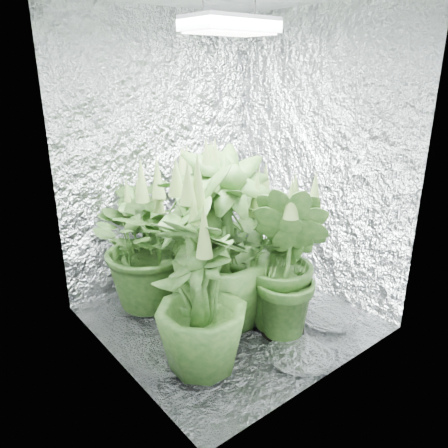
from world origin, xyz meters
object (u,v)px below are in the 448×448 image
at_px(plant_c, 201,226).
at_px(plant_f, 197,262).
at_px(plant_d, 202,298).
at_px(plant_b, 146,244).
at_px(grow_lamp, 230,25).
at_px(plant_h, 222,244).
at_px(plant_e, 255,247).
at_px(circulation_fan, 249,253).
at_px(plant_a, 150,240).
at_px(plant_g, 286,262).

xyz_separation_m(plant_c, plant_f, (-0.47, -0.61, 0.06)).
bearing_deg(plant_d, plant_b, 78.21).
distance_m(plant_c, plant_d, 1.02).
bearing_deg(plant_c, grow_lamp, -105.32).
distance_m(plant_c, plant_h, 0.58).
height_order(plant_f, plant_h, plant_h).
height_order(plant_d, plant_h, plant_h).
bearing_deg(plant_e, plant_f, -172.50).
bearing_deg(plant_c, circulation_fan, -6.15).
height_order(plant_a, plant_c, plant_c).
relative_size(plant_c, plant_d, 1.10).
relative_size(grow_lamp, plant_h, 0.41).
bearing_deg(plant_d, plant_h, 38.12).
height_order(grow_lamp, plant_g, grow_lamp).
relative_size(plant_c, circulation_fan, 2.84).
bearing_deg(plant_g, plant_a, 119.36).
xyz_separation_m(grow_lamp, plant_g, (0.16, -0.35, -1.33)).
relative_size(plant_b, plant_h, 0.72).
bearing_deg(plant_g, plant_e, 83.77).
distance_m(plant_a, circulation_fan, 0.95).
height_order(grow_lamp, plant_d, grow_lamp).
bearing_deg(plant_f, circulation_fan, 31.64).
distance_m(plant_e, plant_g, 0.31).
height_order(plant_g, circulation_fan, plant_g).
relative_size(plant_c, plant_h, 0.89).
bearing_deg(plant_h, plant_e, -2.85).
relative_size(plant_c, plant_f, 0.92).
bearing_deg(plant_a, plant_f, -92.07).
xyz_separation_m(grow_lamp, plant_f, (-0.33, -0.11, -1.27)).
bearing_deg(circulation_fan, plant_g, -105.97).
distance_m(grow_lamp, plant_d, 1.48).
xyz_separation_m(plant_a, plant_e, (0.50, -0.52, -0.01)).
bearing_deg(plant_d, plant_f, 58.90).
distance_m(plant_g, plant_h, 0.41).
bearing_deg(plant_a, plant_e, -46.07).
relative_size(plant_a, plant_b, 1.19).
height_order(plant_b, plant_h, plant_h).
distance_m(plant_f, plant_h, 0.26).
height_order(plant_a, plant_e, plant_a).
distance_m(grow_lamp, plant_c, 1.43).
xyz_separation_m(plant_e, circulation_fan, (0.39, 0.50, -0.33)).
height_order(plant_e, circulation_fan, plant_e).
distance_m(grow_lamp, plant_f, 1.32).
relative_size(plant_b, plant_g, 0.83).
distance_m(grow_lamp, circulation_fan, 1.82).
height_order(plant_c, plant_f, plant_f).
bearing_deg(grow_lamp, plant_h, -159.71).
height_order(plant_d, plant_f, plant_f).
distance_m(grow_lamp, plant_e, 1.35).
distance_m(plant_d, circulation_fan, 1.34).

